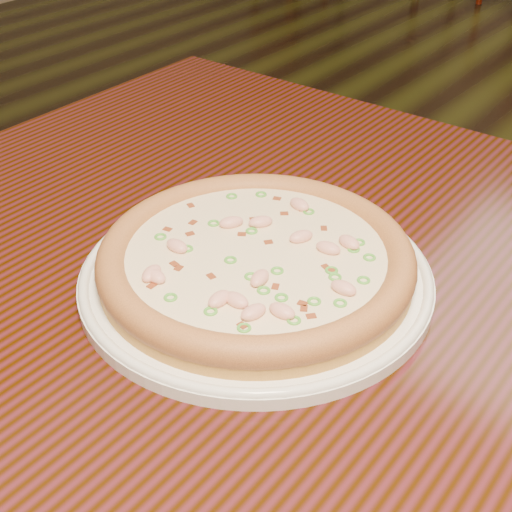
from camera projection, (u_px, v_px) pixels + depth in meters
The scene contains 4 objects.
ground at pixel (419, 409), 1.55m from camera, with size 9.00×9.00×0.00m, color black.
hero_table at pixel (384, 383), 0.70m from camera, with size 1.20×0.80×0.75m.
plate at pixel (256, 275), 0.67m from camera, with size 0.33×0.33×0.02m.
pizza at pixel (256, 259), 0.66m from camera, with size 0.29×0.29×0.03m.
Camera 1 is at (0.38, -1.08, 1.15)m, focal length 50.00 mm.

